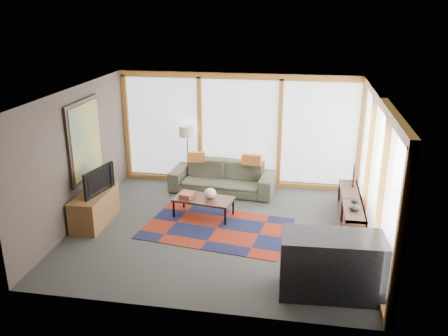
% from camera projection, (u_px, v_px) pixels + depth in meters
% --- Properties ---
extents(ground, '(5.50, 5.50, 0.00)m').
position_uv_depth(ground, '(220.00, 230.00, 8.94)').
color(ground, '#30302D').
rests_on(ground, ground).
extents(room_envelope, '(5.52, 5.02, 2.62)m').
position_uv_depth(room_envelope, '(251.00, 145.00, 8.87)').
color(room_envelope, '#473832').
rests_on(room_envelope, ground).
extents(rug, '(2.90, 2.09, 0.01)m').
position_uv_depth(rug, '(217.00, 228.00, 8.99)').
color(rug, maroon).
rests_on(rug, ground).
extents(sofa, '(2.37, 1.08, 0.67)m').
position_uv_depth(sofa, '(223.00, 177.00, 10.65)').
color(sofa, '#3D4130').
rests_on(sofa, ground).
extents(pillow_left, '(0.42, 0.21, 0.22)m').
position_uv_depth(pillow_left, '(196.00, 157.00, 10.60)').
color(pillow_left, '#C06228').
rests_on(pillow_left, sofa).
extents(pillow_right, '(0.44, 0.17, 0.24)m').
position_uv_depth(pillow_right, '(252.00, 160.00, 10.40)').
color(pillow_right, '#C06228').
rests_on(pillow_right, sofa).
extents(floor_lamp, '(0.36, 0.36, 1.45)m').
position_uv_depth(floor_lamp, '(188.00, 156.00, 10.86)').
color(floor_lamp, '#33241A').
rests_on(floor_lamp, ground).
extents(coffee_table, '(1.23, 0.75, 0.39)m').
position_uv_depth(coffee_table, '(204.00, 207.00, 9.45)').
color(coffee_table, '#311B12').
rests_on(coffee_table, ground).
extents(book_stack, '(0.30, 0.35, 0.10)m').
position_uv_depth(book_stack, '(187.00, 195.00, 9.41)').
color(book_stack, brown).
rests_on(book_stack, coffee_table).
extents(vase, '(0.26, 0.26, 0.21)m').
position_uv_depth(vase, '(210.00, 193.00, 9.37)').
color(vase, silver).
rests_on(vase, coffee_table).
extents(bookshelf, '(0.37, 2.05, 0.51)m').
position_uv_depth(bookshelf, '(351.00, 211.00, 9.14)').
color(bookshelf, '#311B12').
rests_on(bookshelf, ground).
extents(bowl_a, '(0.24, 0.24, 0.10)m').
position_uv_depth(bowl_a, '(354.00, 208.00, 8.53)').
color(bowl_a, black).
rests_on(bowl_a, bookshelf).
extents(bowl_b, '(0.17, 0.17, 0.07)m').
position_uv_depth(bowl_b, '(355.00, 200.00, 8.87)').
color(bowl_b, black).
rests_on(bowl_b, bookshelf).
extents(shelf_picture, '(0.09, 0.32, 0.42)m').
position_uv_depth(shelf_picture, '(354.00, 175.00, 9.68)').
color(shelf_picture, black).
rests_on(shelf_picture, bookshelf).
extents(tv_console, '(0.52, 1.24, 0.62)m').
position_uv_depth(tv_console, '(95.00, 208.00, 9.12)').
color(tv_console, brown).
rests_on(tv_console, ground).
extents(television, '(0.30, 0.90, 0.51)m').
position_uv_depth(television, '(95.00, 180.00, 8.97)').
color(television, black).
rests_on(television, tv_console).
extents(bar_counter, '(1.50, 0.76, 0.93)m').
position_uv_depth(bar_counter, '(331.00, 265.00, 6.85)').
color(bar_counter, black).
rests_on(bar_counter, ground).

